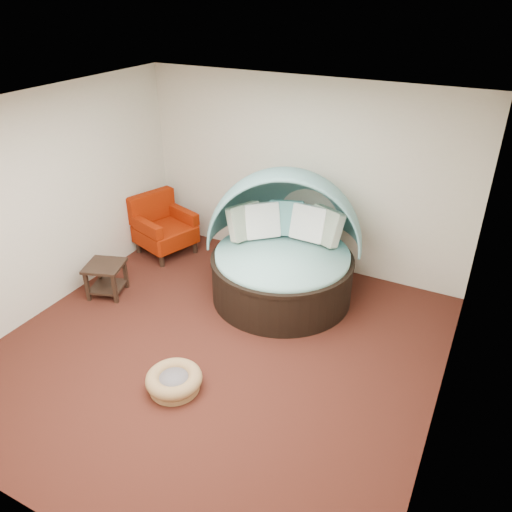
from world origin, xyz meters
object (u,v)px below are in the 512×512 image
at_px(side_table, 106,275).
at_px(pet_basket, 174,381).
at_px(red_armchair, 163,227).
at_px(canopy_daybed, 283,240).

bearing_deg(side_table, pet_basket, -30.11).
height_order(pet_basket, red_armchair, red_armchair).
relative_size(pet_basket, red_armchair, 0.79).
height_order(pet_basket, side_table, side_table).
bearing_deg(canopy_daybed, pet_basket, -115.77).
bearing_deg(side_table, canopy_daybed, 28.35).
height_order(red_armchair, side_table, red_armchair).
xyz_separation_m(pet_basket, side_table, (-1.93, 1.12, 0.20)).
height_order(canopy_daybed, pet_basket, canopy_daybed).
bearing_deg(side_table, red_armchair, 92.37).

